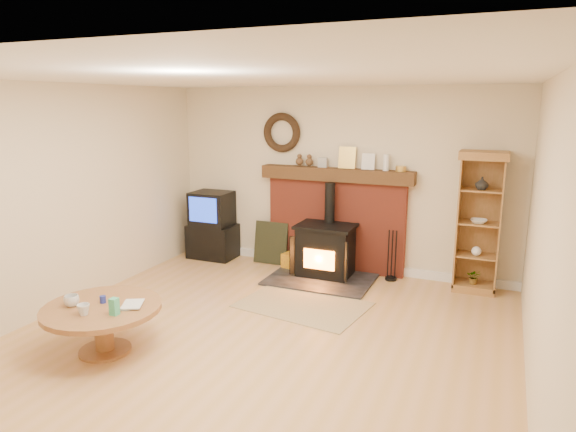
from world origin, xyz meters
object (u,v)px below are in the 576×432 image
at_px(wood_stove, 325,252).
at_px(coffee_table, 102,315).
at_px(curio_cabinet, 479,222).
at_px(tv_unit, 212,226).

bearing_deg(wood_stove, coffee_table, -113.15).
relative_size(wood_stove, curio_cabinet, 0.78).
distance_m(tv_unit, coffee_table, 3.20).
distance_m(wood_stove, coffee_table, 3.19).
xyz_separation_m(wood_stove, coffee_table, (-1.25, -2.93, 0.03)).
height_order(wood_stove, tv_unit, wood_stove).
height_order(wood_stove, coffee_table, wood_stove).
height_order(wood_stove, curio_cabinet, curio_cabinet).
distance_m(tv_unit, curio_cabinet, 3.89).
bearing_deg(coffee_table, tv_unit, 101.96).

